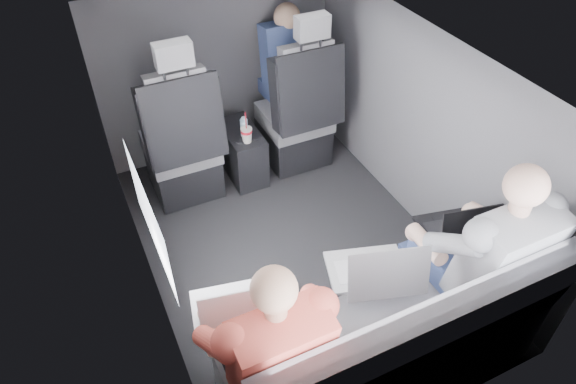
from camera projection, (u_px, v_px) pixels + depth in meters
name	position (u px, v px, depth m)	size (l,w,h in m)	color
floor	(293.00, 248.00, 3.42)	(2.60, 2.60, 0.00)	black
ceiling	(295.00, 61.00, 2.53)	(2.60, 2.60, 0.00)	#B2B2AD
panel_left	(139.00, 215.00, 2.68)	(0.02, 2.60, 1.35)	#56565B
panel_right	(420.00, 131.00, 3.27)	(0.02, 2.60, 1.35)	#56565B
panel_front	(218.00, 72.00, 3.86)	(1.80, 0.02, 1.35)	#56565B
panel_back	(433.00, 347.00, 2.09)	(1.80, 0.02, 1.35)	#56565B
side_window	(150.00, 218.00, 2.34)	(0.02, 0.75, 0.42)	white
seatbelt	(310.00, 81.00, 3.50)	(0.05, 0.01, 0.65)	black
front_seat_left	(183.00, 149.00, 3.58)	(0.52, 0.58, 1.26)	black
front_seat_right	(298.00, 119.00, 3.87)	(0.52, 0.58, 1.26)	black
center_console	(242.00, 153.00, 3.88)	(0.24, 0.48, 0.41)	black
rear_bench	(389.00, 350.00, 2.49)	(1.60, 0.57, 0.92)	#5C5D61
soda_cup	(247.00, 134.00, 3.61)	(0.08, 0.08, 0.25)	white
water_bottle	(244.00, 128.00, 3.65)	(0.06, 0.06, 0.16)	#A3C1DD
laptop_white	(235.00, 310.00, 2.27)	(0.40, 0.39, 0.26)	silver
laptop_silver	(374.00, 271.00, 2.44)	(0.44, 0.44, 0.27)	#AEAEB3
laptop_black	(457.00, 227.00, 2.67)	(0.37, 0.35, 0.23)	black
passenger_rear_left	(266.00, 346.00, 2.16)	(0.49, 0.61, 1.20)	#333237
passenger_rear_right	(478.00, 255.00, 2.51)	(0.53, 0.64, 1.26)	navy
passenger_front_right	(287.00, 62.00, 3.83)	(0.38, 0.38, 0.75)	navy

